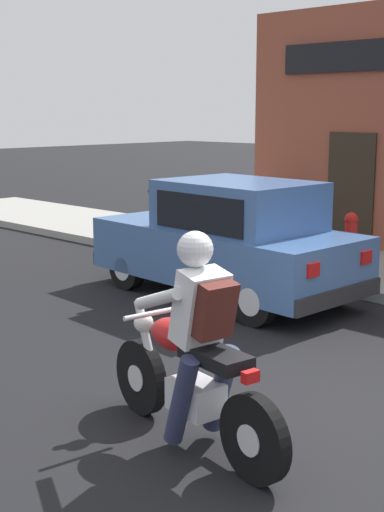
# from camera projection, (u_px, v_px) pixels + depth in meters

# --- Properties ---
(ground_plane) EXTENTS (80.00, 80.00, 0.00)m
(ground_plane) POSITION_uv_depth(u_px,v_px,m) (306.00, 424.00, 5.68)
(ground_plane) COLOR black
(sidewalk_curb) EXTENTS (2.60, 22.00, 0.14)m
(sidewalk_curb) POSITION_uv_depth(u_px,v_px,m) (330.00, 265.00, 11.21)
(sidewalk_curb) COLOR #9E9B93
(sidewalk_curb) RESTS_ON ground
(motorcycle_with_rider) EXTENTS (0.66, 2.01, 1.62)m
(motorcycle_with_rider) POSITION_uv_depth(u_px,v_px,m) (194.00, 358.00, 5.19)
(motorcycle_with_rider) COLOR black
(motorcycle_with_rider) RESTS_ON ground
(car_hatchback) EXTENTS (1.86, 3.87, 1.57)m
(car_hatchback) POSITION_uv_depth(u_px,v_px,m) (228.00, 241.00, 9.42)
(car_hatchback) COLOR black
(car_hatchback) RESTS_ON ground
(fire_hydrant) EXTENTS (0.36, 0.24, 0.88)m
(fire_hydrant) POSITION_uv_depth(u_px,v_px,m) (350.00, 243.00, 10.33)
(fire_hydrant) COLOR red
(fire_hydrant) RESTS_ON sidewalk_curb
(trash_bin) EXTENTS (0.56, 0.56, 0.98)m
(trash_bin) POSITION_uv_depth(u_px,v_px,m) (268.00, 213.00, 12.97)
(trash_bin) COLOR #23512D
(trash_bin) RESTS_ON sidewalk_curb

